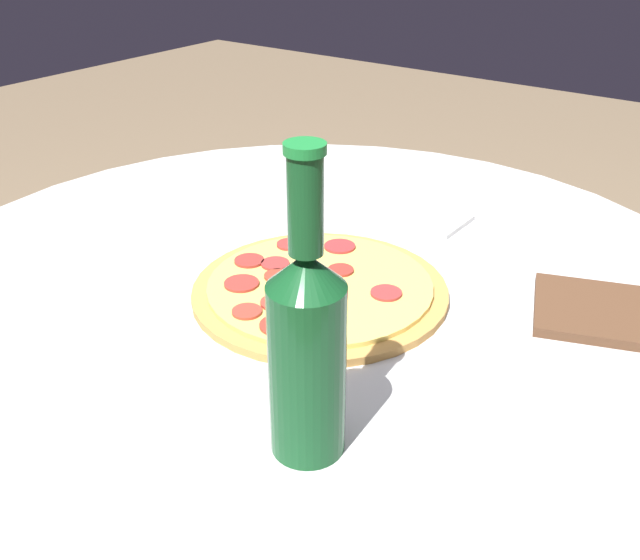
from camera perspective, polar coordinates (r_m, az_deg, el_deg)
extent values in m
cylinder|color=silver|center=(1.14, -0.60, -15.44)|extent=(0.08, 0.08, 0.65)
cylinder|color=silver|center=(0.94, -0.70, -0.37)|extent=(1.10, 1.10, 0.02)
cylinder|color=#C68E47|center=(0.89, 0.00, -0.85)|extent=(0.32, 0.32, 0.01)
cylinder|color=#EACC60|center=(0.88, 0.00, -0.40)|extent=(0.28, 0.28, 0.01)
cylinder|color=#B23531|center=(0.97, -2.43, 2.87)|extent=(0.04, 0.04, 0.00)
cylinder|color=#BA3528|center=(0.80, -3.33, -3.62)|extent=(0.04, 0.04, 0.00)
cylinder|color=#AC3D2E|center=(0.82, -5.87, -2.52)|extent=(0.03, 0.03, 0.00)
cylinder|color=#AC3632|center=(0.92, -3.61, 1.31)|extent=(0.04, 0.04, 0.00)
cylinder|color=#A73228|center=(0.91, 1.66, 0.79)|extent=(0.03, 0.03, 0.00)
cylinder|color=#AA3433|center=(0.86, 5.32, -1.04)|extent=(0.04, 0.04, 0.00)
cylinder|color=#AB342C|center=(0.88, -6.30, -0.28)|extent=(0.04, 0.04, 0.00)
cylinder|color=#AE302F|center=(0.88, -0.05, -0.06)|extent=(0.04, 0.04, 0.00)
cylinder|color=#B73132|center=(0.97, 1.47, 2.75)|extent=(0.04, 0.04, 0.00)
cylinder|color=#A1332C|center=(0.93, -5.68, 1.55)|extent=(0.04, 0.04, 0.00)
cylinder|color=#A03B29|center=(0.89, -3.38, 0.32)|extent=(0.04, 0.04, 0.00)
cylinder|color=#B5322D|center=(0.80, 0.32, -3.35)|extent=(0.04, 0.04, 0.00)
cylinder|color=#B43D2F|center=(0.84, -3.48, -1.81)|extent=(0.04, 0.04, 0.00)
cylinder|color=#144C23|center=(0.61, -1.03, -7.30)|extent=(0.07, 0.07, 0.17)
cone|color=#144C23|center=(0.56, -1.12, 0.79)|extent=(0.07, 0.07, 0.03)
cylinder|color=#144C23|center=(0.54, -1.18, 6.01)|extent=(0.03, 0.03, 0.08)
cylinder|color=#1E8438|center=(0.52, -1.23, 10.50)|extent=(0.03, 0.03, 0.01)
cube|color=brown|center=(0.90, 21.10, -2.31)|extent=(0.18, 0.18, 0.01)
cube|color=white|center=(1.11, 7.74, 5.13)|extent=(0.15, 0.09, 0.01)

